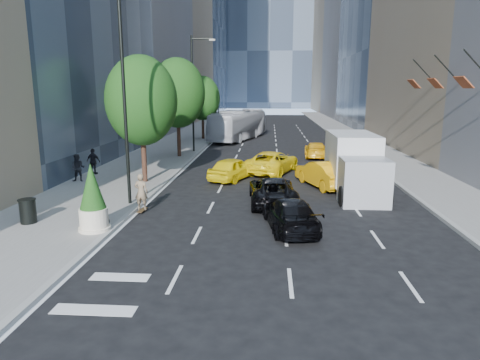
# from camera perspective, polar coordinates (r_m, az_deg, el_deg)

# --- Properties ---
(ground) EXTENTS (160.00, 160.00, 0.00)m
(ground) POSITION_cam_1_polar(r_m,az_deg,el_deg) (16.89, 2.69, -7.53)
(ground) COLOR black
(ground) RESTS_ON ground
(sidewalk_left) EXTENTS (6.00, 120.00, 0.15)m
(sidewalk_left) POSITION_cam_1_polar(r_m,az_deg,el_deg) (47.18, -7.47, 5.17)
(sidewalk_left) COLOR slate
(sidewalk_left) RESTS_ON ground
(sidewalk_right) EXTENTS (4.00, 120.00, 0.15)m
(sidewalk_right) POSITION_cam_1_polar(r_m,az_deg,el_deg) (47.25, 15.84, 4.82)
(sidewalk_right) COLOR slate
(sidewalk_right) RESTS_ON ground
(tower_right_far) EXTENTS (20.00, 24.00, 50.00)m
(tower_right_far) POSITION_cam_1_polar(r_m,az_deg,el_deg) (117.56, 15.63, 21.12)
(tower_right_far) COLOR gray
(tower_right_far) RESTS_ON ground
(lamp_near) EXTENTS (2.13, 0.22, 10.00)m
(lamp_near) POSITION_cam_1_polar(r_m,az_deg,el_deg) (20.99, -14.80, 12.09)
(lamp_near) COLOR black
(lamp_near) RESTS_ON sidewalk_left
(lamp_far) EXTENTS (2.13, 0.22, 10.00)m
(lamp_far) POSITION_cam_1_polar(r_m,az_deg,el_deg) (38.49, -6.09, 12.23)
(lamp_far) COLOR black
(lamp_far) RESTS_ON sidewalk_left
(tree_near) EXTENTS (4.20, 4.20, 7.46)m
(tree_near) POSITION_cam_1_polar(r_m,az_deg,el_deg) (26.03, -13.02, 10.24)
(tree_near) COLOR black
(tree_near) RESTS_ON sidewalk_left
(tree_mid) EXTENTS (4.50, 4.50, 7.99)m
(tree_mid) POSITION_cam_1_polar(r_m,az_deg,el_deg) (35.71, -8.33, 11.39)
(tree_mid) COLOR black
(tree_mid) RESTS_ON sidewalk_left
(tree_far) EXTENTS (3.90, 3.90, 6.92)m
(tree_far) POSITION_cam_1_polar(r_m,az_deg,el_deg) (48.51, -5.02, 10.80)
(tree_far) COLOR black
(tree_far) RESTS_ON sidewalk_left
(traffic_signal) EXTENTS (2.48, 0.53, 5.20)m
(traffic_signal) POSITION_cam_1_polar(r_m,az_deg,el_deg) (56.33, -2.92, 10.61)
(traffic_signal) COLOR black
(traffic_signal) RESTS_ON sidewalk_left
(facade_flags) EXTENTS (1.85, 13.30, 2.05)m
(facade_flags) POSITION_cam_1_polar(r_m,az_deg,el_deg) (27.90, 26.31, 11.93)
(facade_flags) COLOR black
(facade_flags) RESTS_ON ground
(skateboarder) EXTENTS (0.65, 0.44, 1.72)m
(skateboarder) POSITION_cam_1_polar(r_m,az_deg,el_deg) (20.39, -13.02, -1.87)
(skateboarder) COLOR #77644A
(skateboarder) RESTS_ON ground
(black_sedan_lincoln) EXTENTS (2.57, 4.99, 1.34)m
(black_sedan_lincoln) POSITION_cam_1_polar(r_m,az_deg,el_deg) (21.50, 4.36, -1.39)
(black_sedan_lincoln) COLOR black
(black_sedan_lincoln) RESTS_ON ground
(black_sedan_mercedes) EXTENTS (2.54, 4.72, 1.30)m
(black_sedan_mercedes) POSITION_cam_1_polar(r_m,az_deg,el_deg) (17.66, 6.70, -4.51)
(black_sedan_mercedes) COLOR black
(black_sedan_mercedes) RESTS_ON ground
(taxi_a) EXTENTS (3.19, 4.55, 1.44)m
(taxi_a) POSITION_cam_1_polar(r_m,az_deg,el_deg) (27.04, -1.00, 1.53)
(taxi_a) COLOR yellow
(taxi_a) RESTS_ON ground
(taxi_b) EXTENTS (3.20, 5.01, 1.56)m
(taxi_b) POSITION_cam_1_polar(r_m,az_deg,el_deg) (25.59, 11.11, 0.84)
(taxi_b) COLOR orange
(taxi_b) RESTS_ON ground
(taxi_c) EXTENTS (4.16, 5.92, 1.50)m
(taxi_c) POSITION_cam_1_polar(r_m,az_deg,el_deg) (29.33, 4.29, 2.39)
(taxi_c) COLOR yellow
(taxi_c) RESTS_ON ground
(taxi_d) EXTENTS (2.08, 4.52, 1.28)m
(taxi_d) POSITION_cam_1_polar(r_m,az_deg,el_deg) (36.55, 10.07, 3.99)
(taxi_d) COLOR #F4B00C
(taxi_d) RESTS_ON ground
(city_bus) EXTENTS (5.93, 12.25, 3.33)m
(city_bus) POSITION_cam_1_polar(r_m,az_deg,el_deg) (48.54, -0.19, 7.35)
(city_bus) COLOR silver
(city_bus) RESTS_ON ground
(box_truck) EXTENTS (2.51, 6.74, 3.21)m
(box_truck) POSITION_cam_1_polar(r_m,az_deg,el_deg) (24.32, 15.03, 2.11)
(box_truck) COLOR silver
(box_truck) RESTS_ON ground
(pedestrian_a) EXTENTS (0.86, 0.70, 1.67)m
(pedestrian_a) POSITION_cam_1_polar(r_m,az_deg,el_deg) (27.58, -20.78, 1.51)
(pedestrian_a) COLOR black
(pedestrian_a) RESTS_ON sidewalk_left
(pedestrian_b) EXTENTS (1.06, 0.63, 1.70)m
(pedestrian_b) POSITION_cam_1_polar(r_m,az_deg,el_deg) (29.65, -18.95, 2.36)
(pedestrian_b) COLOR black
(pedestrian_b) RESTS_ON sidewalk_left
(trash_can) EXTENTS (0.65, 0.65, 0.98)m
(trash_can) POSITION_cam_1_polar(r_m,az_deg,el_deg) (19.98, -26.43, -3.78)
(trash_can) COLOR black
(trash_can) RESTS_ON sidewalk_left
(planter_shrub) EXTENTS (1.12, 1.12, 2.69)m
(planter_shrub) POSITION_cam_1_polar(r_m,az_deg,el_deg) (17.78, -19.06, -2.38)
(planter_shrub) COLOR beige
(planter_shrub) RESTS_ON sidewalk_left
(garbage_bags) EXTENTS (0.98, 0.94, 0.48)m
(garbage_bags) POSITION_cam_1_polar(r_m,az_deg,el_deg) (18.15, -18.56, -5.50)
(garbage_bags) COLOR black
(garbage_bags) RESTS_ON sidewalk_left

